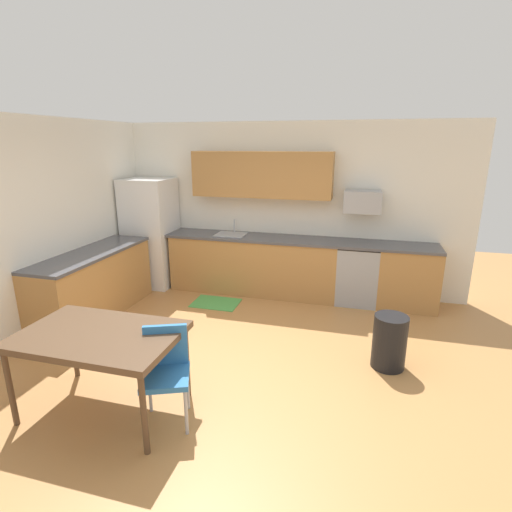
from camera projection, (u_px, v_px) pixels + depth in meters
ground_plane at (232, 368)px, 4.33m from camera, size 12.00×12.00×0.00m
wall_back at (283, 208)px, 6.41m from camera, size 5.80×0.10×2.70m
wall_left at (16, 234)px, 4.62m from camera, size 0.10×5.80×2.70m
cabinet_run_back at (253, 265)px, 6.44m from camera, size 2.70×0.60×0.90m
cabinet_run_back_right at (407, 278)px, 5.84m from camera, size 0.85×0.60×0.90m
cabinet_run_left at (94, 286)px, 5.52m from camera, size 0.60×2.00×0.90m
countertop_back at (278, 239)px, 6.21m from camera, size 4.80×0.64×0.04m
countertop_left at (90, 253)px, 5.39m from camera, size 0.64×2.00×0.04m
upper_cabinets_back at (261, 175)px, 6.13m from camera, size 2.20×0.34×0.70m
refrigerator at (151, 233)px, 6.68m from camera, size 0.76×0.70×1.81m
oven_range at (357, 273)px, 6.02m from camera, size 0.60×0.60×0.91m
microwave at (363, 202)px, 5.81m from camera, size 0.54×0.36×0.32m
sink_basin at (231, 238)px, 6.41m from camera, size 0.48×0.40×0.14m
sink_faucet at (234, 226)px, 6.53m from camera, size 0.02×0.02×0.24m
dining_table at (99, 339)px, 3.47m from camera, size 1.40×0.90×0.78m
chair_near_table at (166, 367)px, 3.42m from camera, size 0.52×0.52×0.85m
trash_bin at (389, 342)px, 4.28m from camera, size 0.36×0.36×0.60m
floor_mat at (216, 303)px, 6.06m from camera, size 0.70×0.50×0.01m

